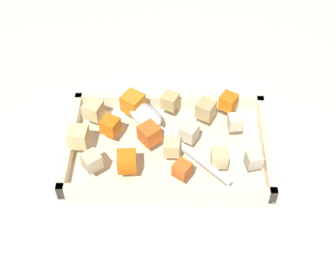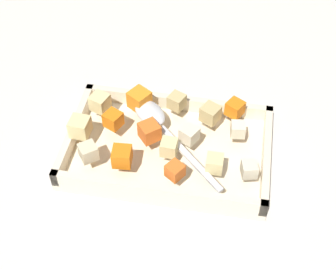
% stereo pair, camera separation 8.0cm
% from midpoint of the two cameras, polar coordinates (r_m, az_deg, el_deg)
% --- Properties ---
extents(ground_plane, '(4.00, 4.00, 0.00)m').
position_cam_midpoint_polar(ground_plane, '(0.85, 3.73, -1.92)').
color(ground_plane, beige).
extents(baking_dish, '(0.34, 0.21, 0.04)m').
position_cam_midpoint_polar(baking_dish, '(0.83, 2.76, -1.99)').
color(baking_dish, beige).
rests_on(baking_dish, ground_plane).
extents(carrot_chunk_far_left, '(0.04, 0.04, 0.03)m').
position_cam_midpoint_polar(carrot_chunk_far_left, '(0.80, 0.69, 0.20)').
color(carrot_chunk_far_left, orange).
rests_on(carrot_chunk_far_left, baking_dish).
extents(carrot_chunk_rim_edge, '(0.04, 0.04, 0.03)m').
position_cam_midpoint_polar(carrot_chunk_rim_edge, '(0.82, -3.65, 1.61)').
color(carrot_chunk_rim_edge, orange).
rests_on(carrot_chunk_rim_edge, baking_dish).
extents(carrot_chunk_corner_se, '(0.04, 0.04, 0.03)m').
position_cam_midpoint_polar(carrot_chunk_corner_se, '(0.85, 10.50, 2.89)').
color(carrot_chunk_corner_se, orange).
rests_on(carrot_chunk_corner_se, baking_dish).
extents(carrot_chunk_mid_left, '(0.03, 0.03, 0.03)m').
position_cam_midpoint_polar(carrot_chunk_mid_left, '(0.76, -2.42, -2.73)').
color(carrot_chunk_mid_left, orange).
rests_on(carrot_chunk_mid_left, baking_dish).
extents(carrot_chunk_under_handle, '(0.03, 0.03, 0.02)m').
position_cam_midpoint_polar(carrot_chunk_under_handle, '(0.75, 3.87, -4.41)').
color(carrot_chunk_under_handle, orange).
rests_on(carrot_chunk_under_handle, baking_dish).
extents(carrot_chunk_front_center, '(0.04, 0.04, 0.03)m').
position_cam_midpoint_polar(carrot_chunk_front_center, '(0.85, -0.66, 3.97)').
color(carrot_chunk_front_center, orange).
rests_on(carrot_chunk_front_center, baking_dish).
extents(potato_chunk_near_left, '(0.03, 0.03, 0.03)m').
position_cam_midpoint_polar(potato_chunk_near_left, '(0.77, 8.45, -3.53)').
color(potato_chunk_near_left, '#E0CC89').
rests_on(potato_chunk_near_left, baking_dish).
extents(potato_chunk_heap_top, '(0.04, 0.04, 0.03)m').
position_cam_midpoint_polar(potato_chunk_heap_top, '(0.78, -6.39, -2.19)').
color(potato_chunk_heap_top, beige).
rests_on(potato_chunk_heap_top, baking_dish).
extents(potato_chunk_back_center, '(0.04, 0.04, 0.03)m').
position_cam_midpoint_polar(potato_chunk_back_center, '(0.85, -5.29, 3.62)').
color(potato_chunk_back_center, '#E0CC89').
rests_on(potato_chunk_back_center, baking_dish).
extents(potato_chunk_heap_side, '(0.03, 0.03, 0.02)m').
position_cam_midpoint_polar(potato_chunk_heap_side, '(0.82, 10.94, 0.44)').
color(potato_chunk_heap_side, beige).
rests_on(potato_chunk_heap_side, baking_dish).
extents(potato_chunk_center, '(0.03, 0.03, 0.03)m').
position_cam_midpoint_polar(potato_chunk_center, '(0.85, 3.72, 3.73)').
color(potato_chunk_center, tan).
rests_on(potato_chunk_center, baking_dish).
extents(potato_chunk_corner_nw, '(0.03, 0.03, 0.03)m').
position_cam_midpoint_polar(potato_chunk_corner_nw, '(0.78, 3.05, -1.66)').
color(potato_chunk_corner_nw, '#E0CC89').
rests_on(potato_chunk_corner_nw, baking_dish).
extents(potato_chunk_corner_ne, '(0.04, 0.04, 0.03)m').
position_cam_midpoint_polar(potato_chunk_corner_ne, '(0.83, 7.71, 2.29)').
color(potato_chunk_corner_ne, tan).
rests_on(potato_chunk_corner_ne, baking_dish).
extents(potato_chunk_far_right, '(0.03, 0.03, 0.03)m').
position_cam_midpoint_polar(potato_chunk_far_right, '(0.81, -7.48, 0.74)').
color(potato_chunk_far_right, '#E0CC89').
rests_on(potato_chunk_far_right, baking_dish).
extents(parsnip_chunk_corner_sw, '(0.03, 0.03, 0.02)m').
position_cam_midpoint_polar(parsnip_chunk_corner_sw, '(0.77, 12.42, -4.14)').
color(parsnip_chunk_corner_sw, beige).
rests_on(parsnip_chunk_corner_sw, baking_dish).
extents(parsnip_chunk_near_right, '(0.03, 0.03, 0.03)m').
position_cam_midpoint_polar(parsnip_chunk_near_right, '(0.80, 5.36, -0.15)').
color(parsnip_chunk_near_right, beige).
rests_on(parsnip_chunk_near_right, baking_dish).
extents(serving_spoon, '(0.18, 0.18, 0.02)m').
position_cam_midpoint_polar(serving_spoon, '(0.83, 1.16, 1.84)').
color(serving_spoon, silver).
rests_on(serving_spoon, baking_dish).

